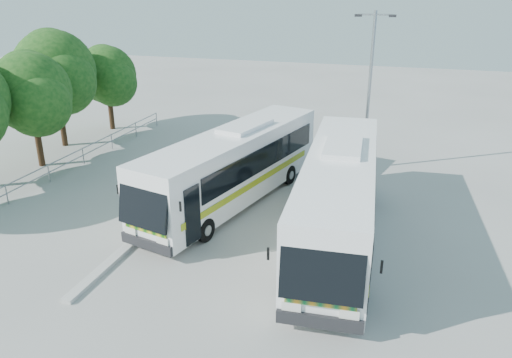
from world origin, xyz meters
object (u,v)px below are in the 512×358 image
(tree_far_c, at_px, (32,93))
(coach_main, at_px, (234,165))
(coach_adjacent, at_px, (339,195))
(lamppost, at_px, (370,85))
(tree_far_e, at_px, (108,75))
(tree_far_d, at_px, (56,71))

(tree_far_c, distance_m, coach_main, 12.67)
(coach_adjacent, distance_m, lamppost, 9.43)
(tree_far_c, height_order, tree_far_e, tree_far_c)
(tree_far_e, xyz_separation_m, coach_adjacent, (18.11, -12.18, -1.93))
(coach_main, xyz_separation_m, coach_adjacent, (5.27, -2.34, 0.07))
(tree_far_e, distance_m, coach_adjacent, 21.91)
(tree_far_c, distance_m, tree_far_e, 8.22)
(tree_far_c, relative_size, coach_main, 0.51)
(tree_far_d, relative_size, coach_main, 0.58)
(tree_far_d, xyz_separation_m, tree_far_e, (0.68, 4.50, -0.93))
(tree_far_c, bearing_deg, tree_far_d, 107.83)
(coach_main, xyz_separation_m, lamppost, (5.43, 6.67, 2.85))
(coach_main, bearing_deg, tree_far_c, -173.85)
(coach_main, bearing_deg, tree_far_e, 156.27)
(tree_far_d, bearing_deg, tree_far_c, -72.17)
(tree_far_d, distance_m, coach_main, 14.84)
(tree_far_d, height_order, tree_far_e, tree_far_d)
(tree_far_c, height_order, coach_adjacent, tree_far_c)
(tree_far_c, relative_size, lamppost, 0.76)
(lamppost, bearing_deg, coach_main, -132.02)
(coach_main, relative_size, coach_adjacent, 0.97)
(tree_far_e, xyz_separation_m, coach_main, (12.85, -9.84, -2.00))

